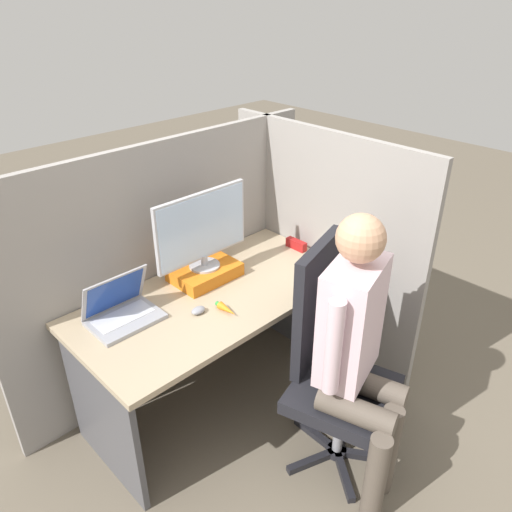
{
  "coord_description": "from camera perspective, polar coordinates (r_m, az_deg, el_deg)",
  "views": [
    {
      "loc": [
        -1.34,
        -1.32,
        2.12
      ],
      "look_at": [
        0.12,
        0.18,
        0.96
      ],
      "focal_mm": 35.0,
      "sensor_mm": 36.0,
      "label": 1
    }
  ],
  "objects": [
    {
      "name": "laptop",
      "position": [
        2.43,
        -15.07,
        -6.11
      ],
      "size": [
        0.32,
        0.24,
        0.24
      ],
      "color": "#99999E",
      "rests_on": "desk"
    },
    {
      "name": "monitor",
      "position": [
        2.57,
        -6.18,
        3.12
      ],
      "size": [
        0.57,
        0.16,
        0.42
      ],
      "color": "#B2B2B7",
      "rests_on": "paper_box"
    },
    {
      "name": "cubicle_panel_back",
      "position": [
        2.83,
        -9.74,
        -1.13
      ],
      "size": [
        1.96,
        0.04,
        1.43
      ],
      "color": "gray",
      "rests_on": "ground"
    },
    {
      "name": "stapler",
      "position": [
        2.98,
        4.62,
        1.33
      ],
      "size": [
        0.04,
        0.13,
        0.05
      ],
      "color": "#A31919",
      "rests_on": "desk"
    },
    {
      "name": "office_chair",
      "position": [
        2.45,
        8.54,
        -11.57
      ],
      "size": [
        0.58,
        0.62,
        1.09
      ],
      "color": "black",
      "rests_on": "ground"
    },
    {
      "name": "paper_box",
      "position": [
        2.69,
        -5.86,
        -1.83
      ],
      "size": [
        0.35,
        0.25,
        0.07
      ],
      "color": "orange",
      "rests_on": "desk"
    },
    {
      "name": "person",
      "position": [
        2.21,
        11.56,
        -9.49
      ],
      "size": [
        0.46,
        0.51,
        1.33
      ],
      "color": "brown",
      "rests_on": "ground"
    },
    {
      "name": "carrot_toy",
      "position": [
        2.42,
        -3.35,
        -6.12
      ],
      "size": [
        0.04,
        0.14,
        0.04
      ],
      "color": "orange",
      "rests_on": "desk"
    },
    {
      "name": "cubicle_panel_right",
      "position": [
        2.99,
        7.37,
        0.77
      ],
      "size": [
        0.04,
        1.37,
        1.43
      ],
      "color": "gray",
      "rests_on": "ground"
    },
    {
      "name": "desk",
      "position": [
        2.66,
        -4.54,
        -7.45
      ],
      "size": [
        1.46,
        0.72,
        0.71
      ],
      "color": "tan",
      "rests_on": "ground"
    },
    {
      "name": "mouse",
      "position": [
        2.43,
        -6.61,
        -6.18
      ],
      "size": [
        0.07,
        0.05,
        0.03
      ],
      "color": "gray",
      "rests_on": "desk"
    },
    {
      "name": "ground_plane",
      "position": [
        2.83,
        0.94,
        -19.45
      ],
      "size": [
        12.0,
        12.0,
        0.0
      ],
      "primitive_type": "plane",
      "color": "#665B4C"
    }
  ]
}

